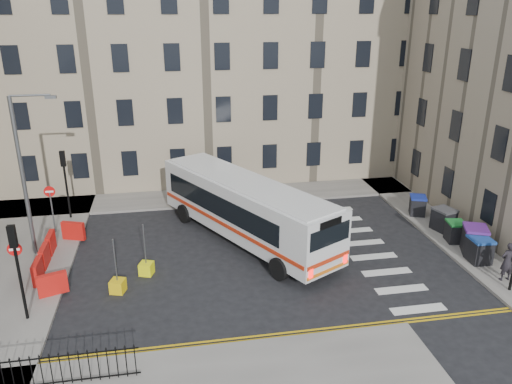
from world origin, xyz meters
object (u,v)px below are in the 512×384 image
object	(u,v)px
bus	(245,207)
bollard_chevron	(118,286)
wheelie_bin_c	(455,231)
wheelie_bin_d	(444,219)
streetlamp	(23,175)
wheelie_bin_e	(417,205)
pedestrian	(507,261)
wheelie_bin_b	(474,240)
wheelie_bin_a	(479,250)
bollard_yellow	(147,269)

from	to	relation	value
bus	bollard_chevron	xyz separation A→B (m)	(-6.45, -4.28, -1.63)
wheelie_bin_c	wheelie_bin_d	xyz separation A→B (m)	(0.15, 1.46, 0.08)
streetlamp	bollard_chevron	distance (m)	7.41
wheelie_bin_e	streetlamp	bearing A→B (deg)	-155.89
pedestrian	wheelie_bin_c	bearing A→B (deg)	-90.64
pedestrian	bollard_chevron	size ratio (longest dim) A/B	3.14
bus	pedestrian	bearing A→B (deg)	-59.32
wheelie_bin_b	pedestrian	world-z (taller)	pedestrian
streetlamp	wheelie_bin_d	bearing A→B (deg)	-2.81
wheelie_bin_a	wheelie_bin_b	world-z (taller)	wheelie_bin_b
streetlamp	wheelie_bin_b	size ratio (longest dim) A/B	5.01
wheelie_bin_e	bus	bearing A→B (deg)	-152.10
bus	wheelie_bin_d	size ratio (longest dim) A/B	8.72
bollard_yellow	wheelie_bin_a	bearing A→B (deg)	-6.60
wheelie_bin_c	wheelie_bin_e	size ratio (longest dim) A/B	0.88
wheelie_bin_c	pedestrian	distance (m)	4.15
wheelie_bin_a	wheelie_bin_d	size ratio (longest dim) A/B	0.91
wheelie_bin_b	bollard_chevron	distance (m)	17.61
wheelie_bin_a	bollard_chevron	bearing A→B (deg)	-179.06
wheelie_bin_d	wheelie_bin_e	bearing A→B (deg)	82.36
pedestrian	streetlamp	bearing A→B (deg)	-18.61
streetlamp	wheelie_bin_e	world-z (taller)	streetlamp
wheelie_bin_b	wheelie_bin_d	size ratio (longest dim) A/B	1.17
streetlamp	wheelie_bin_e	xyz separation A→B (m)	(21.61, 1.27, -3.61)
streetlamp	bollard_chevron	world-z (taller)	streetlamp
wheelie_bin_c	wheelie_bin_a	bearing A→B (deg)	-82.41
wheelie_bin_e	bollard_chevron	xyz separation A→B (m)	(-17.18, -5.62, -0.43)
bus	wheelie_bin_a	world-z (taller)	bus
streetlamp	wheelie_bin_d	xyz separation A→B (m)	(21.98, -1.08, -3.55)
streetlamp	wheelie_bin_d	size ratio (longest dim) A/B	5.87
streetlamp	wheelie_bin_b	distance (m)	22.65
streetlamp	bollard_yellow	world-z (taller)	streetlamp
wheelie_bin_e	bollard_chevron	bearing A→B (deg)	-141.13
wheelie_bin_e	bollard_chevron	world-z (taller)	wheelie_bin_e
pedestrian	bollard_chevron	xyz separation A→B (m)	(-17.48, 2.32, -0.79)
streetlamp	wheelie_bin_c	bearing A→B (deg)	-6.62
wheelie_bin_e	wheelie_bin_d	bearing A→B (deg)	-60.39
streetlamp	wheelie_bin_c	distance (m)	22.28
wheelie_bin_b	wheelie_bin_c	distance (m)	1.42
wheelie_bin_e	bollard_yellow	distance (m)	16.52
streetlamp	pedestrian	distance (m)	23.13
bus	bollard_chevron	distance (m)	7.91
bollard_yellow	bollard_chevron	bearing A→B (deg)	-131.33
streetlamp	wheelie_bin_e	size ratio (longest dim) A/B	6.27
wheelie_bin_e	pedestrian	distance (m)	7.95
pedestrian	wheelie_bin_e	bearing A→B (deg)	-89.55
wheelie_bin_c	wheelie_bin_e	xyz separation A→B (m)	(-0.22, 3.80, 0.02)
wheelie_bin_d	pedestrian	size ratio (longest dim) A/B	0.74
wheelie_bin_d	bollard_yellow	bearing A→B (deg)	170.09
wheelie_bin_c	bollard_chevron	distance (m)	17.50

